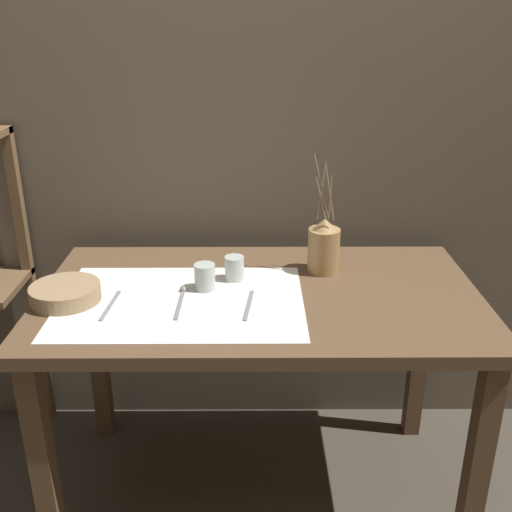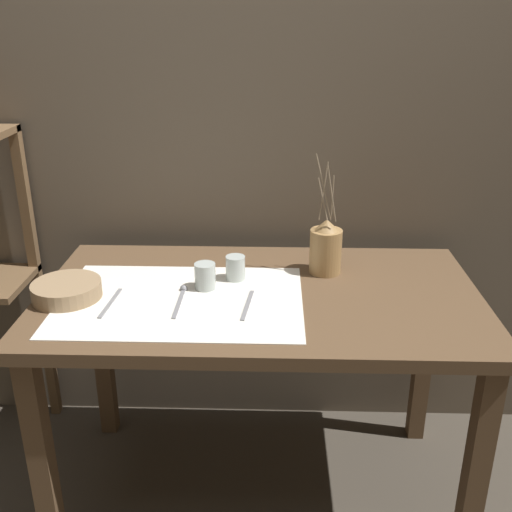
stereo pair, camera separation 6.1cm
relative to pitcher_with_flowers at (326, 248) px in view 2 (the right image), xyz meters
name	(u,v)px [view 2 (the right image)]	position (x,y,z in m)	size (l,w,h in m)	color
ground_plane	(259,489)	(-0.21, -0.16, -0.87)	(12.00, 12.00, 0.00)	#473F35
stone_wall_back	(264,128)	(-0.21, 0.33, 0.33)	(7.00, 0.06, 2.40)	brown
wooden_table	(260,321)	(-0.21, -0.16, -0.19)	(1.36, 0.76, 0.78)	brown
linen_cloth	(181,300)	(-0.45, -0.23, -0.09)	(0.73, 0.50, 0.00)	white
pitcher_with_flowers	(326,248)	(0.00, 0.00, 0.00)	(0.10, 0.10, 0.40)	#A87F4C
wooden_bowl	(67,290)	(-0.79, -0.22, -0.06)	(0.21, 0.21, 0.05)	#9E7F5B
glass_tumbler_near	(205,276)	(-0.38, -0.14, -0.04)	(0.07, 0.07, 0.08)	#B7C1BC
glass_tumbler_far	(235,268)	(-0.29, -0.07, -0.04)	(0.06, 0.06, 0.08)	#B7C1BC
knife_center	(110,303)	(-0.65, -0.26, -0.08)	(0.03, 0.19, 0.00)	gray
spoon_inner	(182,294)	(-0.45, -0.20, -0.08)	(0.02, 0.20, 0.02)	gray
fork_inner	(247,305)	(-0.25, -0.26, -0.08)	(0.03, 0.19, 0.00)	gray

